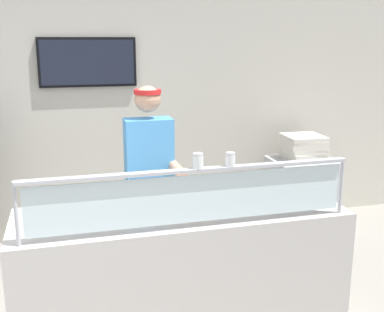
{
  "coord_description": "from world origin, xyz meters",
  "views": [
    {
      "loc": [
        0.4,
        -2.67,
        2.12
      ],
      "look_at": [
        1.23,
        0.41,
        1.33
      ],
      "focal_mm": 44.73,
      "sensor_mm": 36.0,
      "label": 1
    }
  ],
  "objects_px": {
    "parmesan_shaker": "(198,162)",
    "pepper_flake_shaker": "(230,160)",
    "pizza_box_stack": "(303,147)",
    "pizza_server": "(180,205)",
    "worker_figure": "(150,179)",
    "pizza_tray": "(183,207)"
  },
  "relations": [
    {
      "from": "parmesan_shaker",
      "to": "pizza_box_stack",
      "type": "height_order",
      "value": "parmesan_shaker"
    },
    {
      "from": "pizza_server",
      "to": "pizza_box_stack",
      "type": "xyz_separation_m",
      "value": [
        1.79,
        1.58,
        -0.04
      ]
    },
    {
      "from": "pepper_flake_shaker",
      "to": "parmesan_shaker",
      "type": "bearing_deg",
      "value": -180.0
    },
    {
      "from": "worker_figure",
      "to": "pizza_server",
      "type": "bearing_deg",
      "value": -81.8
    },
    {
      "from": "pizza_tray",
      "to": "pizza_server",
      "type": "height_order",
      "value": "pizza_server"
    },
    {
      "from": "parmesan_shaker",
      "to": "pepper_flake_shaker",
      "type": "distance_m",
      "value": 0.21
    },
    {
      "from": "pepper_flake_shaker",
      "to": "worker_figure",
      "type": "distance_m",
      "value": 1.09
    },
    {
      "from": "parmesan_shaker",
      "to": "pizza_server",
      "type": "bearing_deg",
      "value": 96.59
    },
    {
      "from": "pizza_tray",
      "to": "parmesan_shaker",
      "type": "distance_m",
      "value": 0.54
    },
    {
      "from": "parmesan_shaker",
      "to": "pizza_box_stack",
      "type": "relative_size",
      "value": 0.22
    },
    {
      "from": "pizza_server",
      "to": "worker_figure",
      "type": "bearing_deg",
      "value": 110.66
    },
    {
      "from": "pizza_tray",
      "to": "pizza_box_stack",
      "type": "xyz_separation_m",
      "value": [
        1.77,
        1.56,
        -0.02
      ]
    },
    {
      "from": "pizza_tray",
      "to": "pizza_server",
      "type": "bearing_deg",
      "value": -140.77
    },
    {
      "from": "pepper_flake_shaker",
      "to": "pizza_box_stack",
      "type": "height_order",
      "value": "pepper_flake_shaker"
    },
    {
      "from": "pizza_server",
      "to": "parmesan_shaker",
      "type": "xyz_separation_m",
      "value": [
        0.04,
        -0.32,
        0.39
      ]
    },
    {
      "from": "pizza_tray",
      "to": "pizza_server",
      "type": "xyz_separation_m",
      "value": [
        -0.02,
        -0.02,
        0.02
      ]
    },
    {
      "from": "pizza_server",
      "to": "pepper_flake_shaker",
      "type": "distance_m",
      "value": 0.56
    },
    {
      "from": "pizza_server",
      "to": "worker_figure",
      "type": "distance_m",
      "value": 0.65
    },
    {
      "from": "pizza_tray",
      "to": "pizza_box_stack",
      "type": "relative_size",
      "value": 1.03
    },
    {
      "from": "parmesan_shaker",
      "to": "pizza_box_stack",
      "type": "distance_m",
      "value": 2.62
    },
    {
      "from": "pizza_tray",
      "to": "pizza_box_stack",
      "type": "height_order",
      "value": "pizza_box_stack"
    },
    {
      "from": "worker_figure",
      "to": "parmesan_shaker",
      "type": "bearing_deg",
      "value": -82.33
    }
  ]
}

